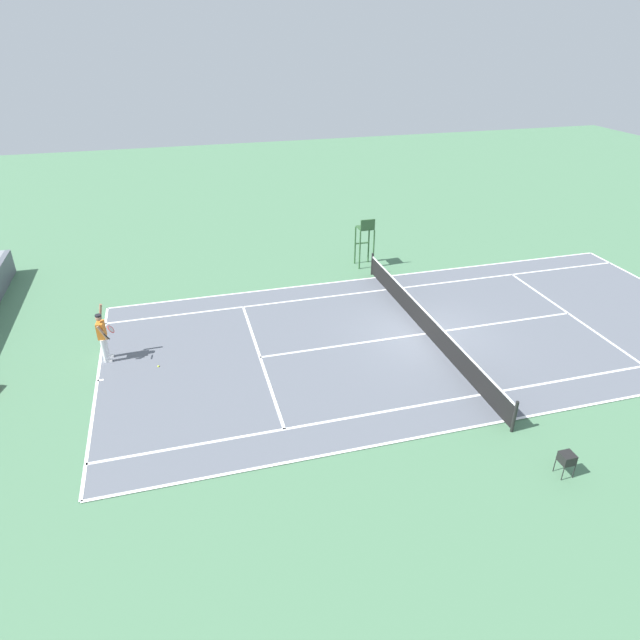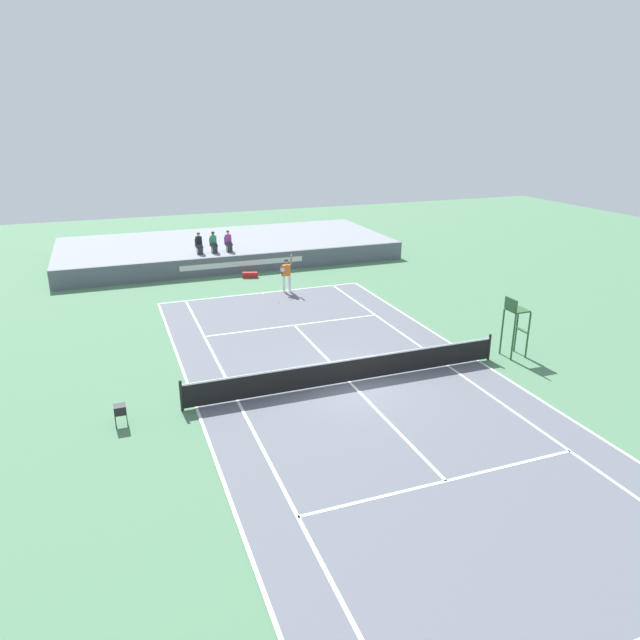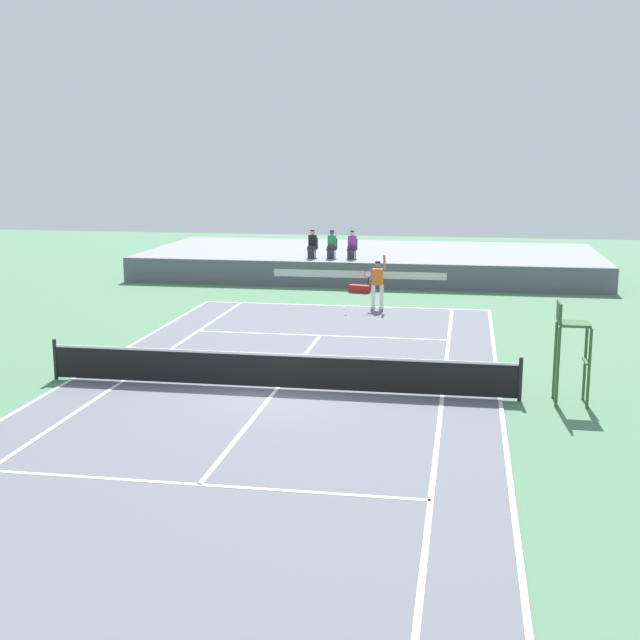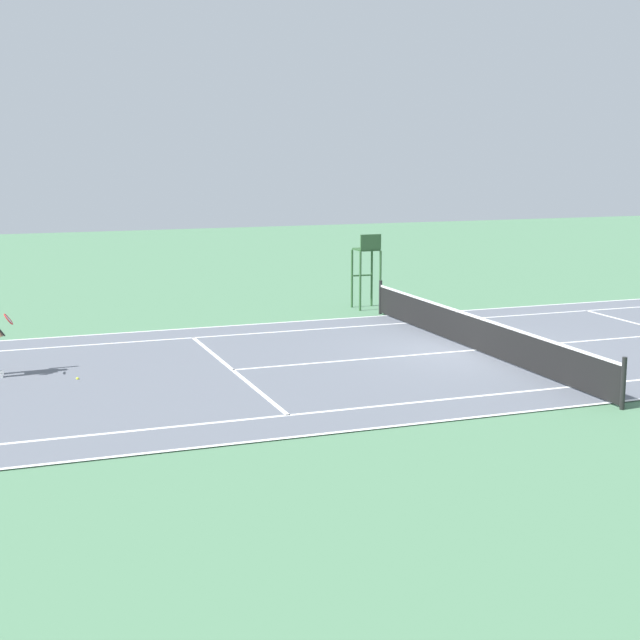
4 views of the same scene
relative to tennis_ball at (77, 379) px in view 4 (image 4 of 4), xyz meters
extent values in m
plane|color=#4C7A56|center=(-0.33, -9.91, -0.03)|extent=(80.00, 80.00, 0.00)
cube|color=slate|center=(-0.33, -9.91, -0.02)|extent=(10.98, 23.78, 0.02)
cube|color=white|center=(-5.82, -9.91, -0.01)|extent=(0.10, 23.78, 0.01)
cube|color=white|center=(5.16, -9.91, -0.01)|extent=(0.10, 23.78, 0.01)
cube|color=white|center=(-4.44, -9.91, -0.01)|extent=(0.10, 23.78, 0.01)
cube|color=white|center=(3.78, -9.91, -0.01)|extent=(0.10, 23.78, 0.01)
cube|color=white|center=(-0.33, -3.51, -0.01)|extent=(8.22, 0.10, 0.01)
cube|color=white|center=(-0.33, -9.91, -0.01)|extent=(0.10, 12.80, 0.01)
cylinder|color=black|center=(-6.27, -9.91, 0.50)|extent=(0.10, 0.10, 1.07)
cylinder|color=black|center=(5.61, -9.91, 0.50)|extent=(0.10, 0.10, 1.07)
cube|color=black|center=(-0.33, -9.91, 0.45)|extent=(11.78, 0.02, 0.84)
cube|color=white|center=(-0.33, -9.91, 0.87)|extent=(11.78, 0.03, 0.06)
cylinder|color=black|center=(0.64, 1.55, 1.08)|extent=(0.06, 0.19, 0.25)
torus|color=red|center=(0.64, 1.38, 1.34)|extent=(0.32, 0.23, 0.26)
cylinder|color=silver|center=(0.64, 1.38, 1.34)|extent=(0.29, 0.19, 0.22)
sphere|color=#D1E533|center=(0.00, 0.00, 0.00)|extent=(0.07, 0.07, 0.07)
cylinder|color=#2D562D|center=(7.12, -9.56, 0.92)|extent=(0.07, 0.07, 1.90)
cylinder|color=#2D562D|center=(7.12, -10.26, 0.92)|extent=(0.07, 0.07, 1.90)
cylinder|color=#2D562D|center=(6.42, -9.56, 0.92)|extent=(0.07, 0.07, 1.90)
cylinder|color=#2D562D|center=(6.42, -10.26, 0.92)|extent=(0.07, 0.07, 1.90)
cube|color=#2D562D|center=(6.77, -9.91, 1.90)|extent=(0.70, 0.70, 0.06)
cube|color=#2D562D|center=(6.42, -9.91, 2.17)|extent=(0.06, 0.70, 0.48)
cube|color=#2D562D|center=(7.08, -9.91, 1.01)|extent=(0.10, 0.70, 0.04)
camera|label=1|loc=(-17.03, -1.13, 10.51)|focal=31.07mm
camera|label=2|loc=(-7.99, -27.26, 9.06)|focal=32.55mm
camera|label=3|loc=(4.24, -30.17, 5.85)|focal=48.07mm
camera|label=4|loc=(-21.40, 2.11, 5.08)|focal=53.51mm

